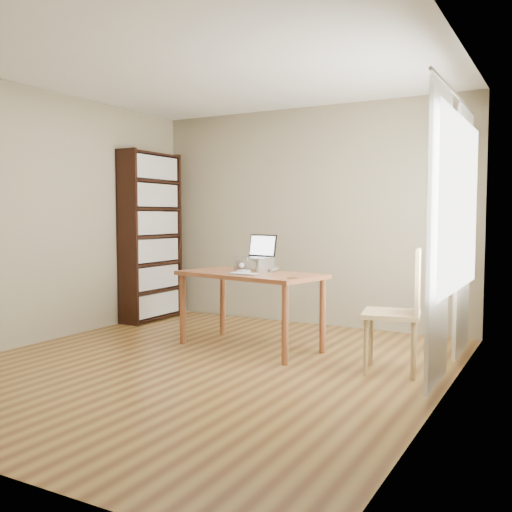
# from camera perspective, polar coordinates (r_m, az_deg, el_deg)

# --- Properties ---
(room) EXTENTS (4.04, 4.54, 2.64)m
(room) POSITION_cam_1_polar(r_m,az_deg,el_deg) (4.91, -4.95, 3.98)
(room) COLOR #553216
(room) RESTS_ON ground
(bookshelf) EXTENTS (0.30, 0.90, 2.10)m
(bookshelf) POSITION_cam_1_polar(r_m,az_deg,el_deg) (7.26, -10.45, 1.95)
(bookshelf) COLOR black
(bookshelf) RESTS_ON ground
(curtains) EXTENTS (0.03, 1.90, 2.25)m
(curtains) POSITION_cam_1_polar(r_m,az_deg,el_deg) (4.95, 19.03, 2.26)
(curtains) COLOR white
(curtains) RESTS_ON ground
(desk) EXTENTS (1.54, 0.98, 0.75)m
(desk) POSITION_cam_1_polar(r_m,az_deg,el_deg) (5.60, -0.59, -2.64)
(desk) COLOR brown
(desk) RESTS_ON ground
(laptop_stand) EXTENTS (0.32, 0.25, 0.13)m
(laptop_stand) POSITION_cam_1_polar(r_m,az_deg,el_deg) (5.65, -0.19, -0.76)
(laptop_stand) COLOR silver
(laptop_stand) RESTS_ON desk
(laptop) EXTENTS (0.37, 0.34, 0.24)m
(laptop) POSITION_cam_1_polar(r_m,az_deg,el_deg) (5.69, 0.10, 0.37)
(laptop) COLOR silver
(laptop) RESTS_ON laptop_stand
(keyboard) EXTENTS (0.30, 0.14, 0.02)m
(keyboard) POSITION_cam_1_polar(r_m,az_deg,el_deg) (5.37, -1.24, -1.80)
(keyboard) COLOR silver
(keyboard) RESTS_ON desk
(coaster) EXTENTS (0.10, 0.10, 0.01)m
(coaster) POSITION_cam_1_polar(r_m,az_deg,el_deg) (5.09, 3.65, -2.20)
(coaster) COLOR brown
(coaster) RESTS_ON desk
(cat) EXTENTS (0.26, 0.49, 0.17)m
(cat) POSITION_cam_1_polar(r_m,az_deg,el_deg) (5.67, 0.15, -0.86)
(cat) COLOR #4C473C
(cat) RESTS_ON desk
(chair) EXTENTS (0.53, 0.53, 1.03)m
(chair) POSITION_cam_1_polar(r_m,az_deg,el_deg) (4.85, 14.33, -4.89)
(chair) COLOR tan
(chair) RESTS_ON ground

